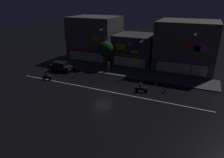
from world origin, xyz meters
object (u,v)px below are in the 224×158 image
object	(u,v)px
pedestrian_on_sidewalk	(109,67)
motorcycle_following	(47,76)
parked_car_near_kerb	(61,66)
motorcycle_lead	(141,88)
streetlamp_mid	(142,54)
streetlamp_west	(104,46)
streetlamp_east	(193,53)
traffic_cone	(156,83)

from	to	relation	value
pedestrian_on_sidewalk	motorcycle_following	distance (m)	10.73
parked_car_near_kerb	motorcycle_lead	xyz separation A→B (m)	(16.14, -2.85, -0.24)
streetlamp_mid	motorcycle_following	distance (m)	16.36
streetlamp_west	motorcycle_lead	xyz separation A→B (m)	(9.35, -6.92, -3.89)
streetlamp_west	streetlamp_mid	bearing A→B (deg)	0.72
motorcycle_lead	streetlamp_mid	bearing A→B (deg)	111.87
streetlamp_east	parked_car_near_kerb	xyz separation A→B (m)	(-21.99, -4.54, -3.71)
traffic_cone	streetlamp_mid	bearing A→B (deg)	134.54
streetlamp_mid	motorcycle_lead	distance (m)	7.96
streetlamp_west	pedestrian_on_sidewalk	size ratio (longest dim) A/B	4.03
streetlamp_west	traffic_cone	size ratio (longest dim) A/B	13.57
motorcycle_following	streetlamp_mid	bearing A→B (deg)	32.53
pedestrian_on_sidewalk	parked_car_near_kerb	distance (m)	8.80
motorcycle_lead	traffic_cone	size ratio (longest dim) A/B	3.45
streetlamp_mid	traffic_cone	xyz separation A→B (m)	(3.48, -3.54, -3.48)
parked_car_near_kerb	traffic_cone	bearing A→B (deg)	-177.94
motorcycle_following	traffic_cone	size ratio (longest dim) A/B	3.45
streetlamp_west	traffic_cone	bearing A→B (deg)	-17.79
parked_car_near_kerb	traffic_cone	world-z (taller)	parked_car_near_kerb
motorcycle_following	parked_car_near_kerb	bearing A→B (deg)	96.78
parked_car_near_kerb	motorcycle_following	bearing A→B (deg)	97.42
streetlamp_mid	traffic_cone	distance (m)	6.06
streetlamp_east	motorcycle_following	xyz separation A→B (m)	(-21.39, -9.16, -3.94)
pedestrian_on_sidewalk	streetlamp_mid	bearing A→B (deg)	129.70
parked_car_near_kerb	motorcycle_following	world-z (taller)	parked_car_near_kerb
pedestrian_on_sidewalk	motorcycle_lead	bearing A→B (deg)	80.34
streetlamp_east	traffic_cone	bearing A→B (deg)	-138.78
pedestrian_on_sidewalk	parked_car_near_kerb	size ratio (longest dim) A/B	0.43
pedestrian_on_sidewalk	motorcycle_following	size ratio (longest dim) A/B	0.97
streetlamp_east	motorcycle_following	bearing A→B (deg)	-156.82
motorcycle_lead	motorcycle_following	size ratio (longest dim) A/B	1.00
streetlamp_west	motorcycle_lead	world-z (taller)	streetlamp_west
streetlamp_east	traffic_cone	size ratio (longest dim) A/B	13.77
streetlamp_mid	parked_car_near_kerb	bearing A→B (deg)	-163.48
streetlamp_mid	parked_car_near_kerb	world-z (taller)	streetlamp_mid
streetlamp_west	pedestrian_on_sidewalk	xyz separation A→B (m)	(1.55, -1.27, -3.53)
streetlamp_east	motorcycle_following	distance (m)	23.60
streetlamp_mid	parked_car_near_kerb	distance (m)	14.93
streetlamp_mid	streetlamp_east	xyz separation A→B (m)	(7.95, 0.37, 0.82)
traffic_cone	parked_car_near_kerb	bearing A→B (deg)	-177.94
motorcycle_lead	traffic_cone	xyz separation A→B (m)	(1.39, 3.48, -0.36)
pedestrian_on_sidewalk	traffic_cone	bearing A→B (deg)	102.95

